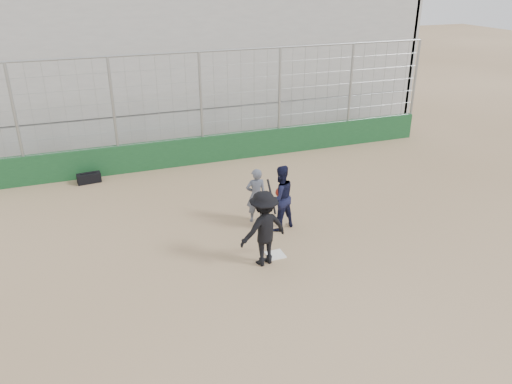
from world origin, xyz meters
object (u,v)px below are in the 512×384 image
object	(u,v)px
batter_at_plate	(264,228)
catcher_crouched	(280,209)
equipment_bag	(89,178)
umpire	(256,198)

from	to	relation	value
batter_at_plate	catcher_crouched	world-z (taller)	batter_at_plate
batter_at_plate	equipment_bag	world-z (taller)	batter_at_plate
umpire	equipment_bag	distance (m)	6.27
batter_at_plate	catcher_crouched	bearing A→B (deg)	54.34
catcher_crouched	umpire	size ratio (longest dim) A/B	0.87
batter_at_plate	catcher_crouched	xyz separation A→B (m)	(1.04, 1.46, -0.32)
catcher_crouched	batter_at_plate	bearing A→B (deg)	-125.66
batter_at_plate	equipment_bag	distance (m)	7.68
catcher_crouched	equipment_bag	xyz separation A→B (m)	(-4.74, 5.23, -0.46)
catcher_crouched	umpire	xyz separation A→B (m)	(-0.45, 0.69, 0.09)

